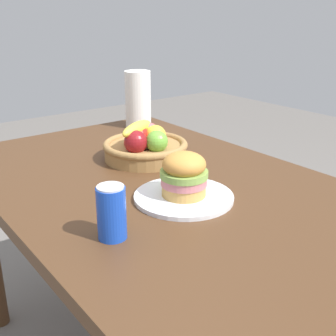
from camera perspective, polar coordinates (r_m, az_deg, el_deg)
The scene contains 6 objects.
dining_table at distance 1.33m, azimuth -1.35°, elevation -5.74°, with size 1.40×0.90×0.75m.
plate at distance 1.17m, azimuth 2.10°, elevation -3.85°, with size 0.27×0.27×0.01m, color white.
sandwich at distance 1.14m, azimuth 2.14°, elevation -0.83°, with size 0.13×0.13×0.12m.
soda_can at distance 0.96m, azimuth -7.52°, elevation -5.88°, with size 0.07×0.07×0.13m.
fruit_basket at distance 1.46m, azimuth -3.04°, elevation 3.01°, with size 0.29×0.29×0.14m.
paper_towel_roll at distance 1.87m, azimuth -4.01°, elevation 9.10°, with size 0.11×0.11×0.24m, color white.
Camera 1 is at (0.97, -0.70, 1.24)m, focal length 45.84 mm.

